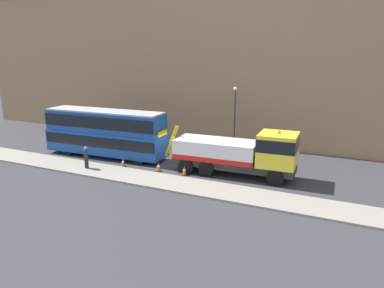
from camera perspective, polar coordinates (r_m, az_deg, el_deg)
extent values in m
plane|color=#38383D|center=(29.83, -2.98, -3.09)|extent=(120.00, 120.00, 0.00)
cube|color=gray|center=(26.38, -7.28, -5.41)|extent=(60.00, 2.80, 0.15)
cube|color=#9E7A5B|center=(36.09, 3.28, 12.87)|extent=(60.00, 1.20, 16.00)
cube|color=#2D2D2D|center=(27.10, 6.45, -3.10)|extent=(9.09, 2.63, 0.55)
cube|color=yellow|center=(26.06, 13.31, -0.85)|extent=(2.72, 2.72, 2.30)
cube|color=black|center=(25.95, 13.37, 0.10)|extent=(2.75, 2.75, 0.90)
cube|color=silver|center=(27.19, 3.87, -0.83)|extent=(6.22, 2.88, 1.40)
cube|color=red|center=(27.33, 3.86, -1.89)|extent=(6.22, 2.94, 0.36)
cylinder|color=#B79914|center=(28.47, -3.21, 0.50)|extent=(1.25, 0.34, 2.52)
sphere|color=orange|center=(25.76, 13.47, 1.87)|extent=(0.24, 0.24, 0.24)
cylinder|color=black|center=(27.58, 13.69, -3.72)|extent=(1.17, 0.39, 1.16)
cylinder|color=black|center=(25.50, 12.90, -5.18)|extent=(1.17, 0.39, 1.16)
cylinder|color=black|center=(28.67, 3.78, -2.62)|extent=(1.17, 0.39, 1.16)
cylinder|color=black|center=(26.68, 2.25, -3.92)|extent=(1.17, 0.39, 1.16)
cylinder|color=black|center=(29.20, 0.81, -2.28)|extent=(1.17, 0.39, 1.16)
cylinder|color=black|center=(27.24, -0.92, -3.52)|extent=(1.17, 0.39, 1.16)
cube|color=#19479E|center=(32.43, -13.35, 0.33)|extent=(11.11, 3.01, 1.90)
cube|color=#19479E|center=(32.05, -13.54, 3.45)|extent=(10.88, 2.90, 1.70)
cube|color=black|center=(32.37, -13.38, 0.76)|extent=(11.00, 3.06, 0.90)
cube|color=black|center=(32.03, -13.55, 3.63)|extent=(10.78, 3.05, 1.00)
cube|color=#B2B2B2|center=(31.89, -13.63, 5.05)|extent=(10.66, 2.79, 0.12)
cube|color=yellow|center=(29.32, -4.67, 1.70)|extent=(0.13, 1.50, 0.44)
cylinder|color=black|center=(31.47, -6.33, -1.24)|extent=(1.05, 0.35, 1.04)
cylinder|color=black|center=(29.68, -8.32, -2.28)|extent=(1.05, 0.35, 1.04)
cylinder|color=black|center=(35.41, -16.62, 0.01)|extent=(1.05, 0.35, 1.04)
cylinder|color=black|center=(33.82, -18.90, -0.84)|extent=(1.05, 0.35, 1.04)
cylinder|color=#232333|center=(29.27, -16.22, -2.83)|extent=(0.42, 0.42, 0.85)
cube|color=#2D3347|center=(29.07, -16.32, -1.45)|extent=(0.44, 0.48, 0.62)
sphere|color=tan|center=(28.96, -16.38, -0.63)|extent=(0.24, 0.24, 0.24)
cone|color=orange|center=(29.40, -10.76, -2.87)|extent=(0.32, 0.32, 0.72)
cylinder|color=white|center=(29.39, -10.77, -2.80)|extent=(0.21, 0.21, 0.10)
cube|color=black|center=(29.50, -10.73, -3.50)|extent=(0.36, 0.36, 0.04)
cone|color=orange|center=(27.94, -5.29, -3.59)|extent=(0.32, 0.32, 0.72)
cylinder|color=white|center=(27.93, -5.29, -3.52)|extent=(0.21, 0.21, 0.10)
cube|color=black|center=(28.05, -5.27, -4.25)|extent=(0.36, 0.36, 0.04)
cone|color=orange|center=(27.00, -1.21, -4.18)|extent=(0.32, 0.32, 0.72)
cylinder|color=white|center=(26.98, -1.21, -4.11)|extent=(0.21, 0.21, 0.10)
cube|color=black|center=(27.11, -1.20, -4.86)|extent=(0.36, 0.36, 0.04)
cylinder|color=#38383D|center=(33.53, 6.68, 3.64)|extent=(0.16, 0.16, 5.50)
sphere|color=#EAE5C6|center=(33.11, 6.83, 8.58)|extent=(0.36, 0.36, 0.36)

